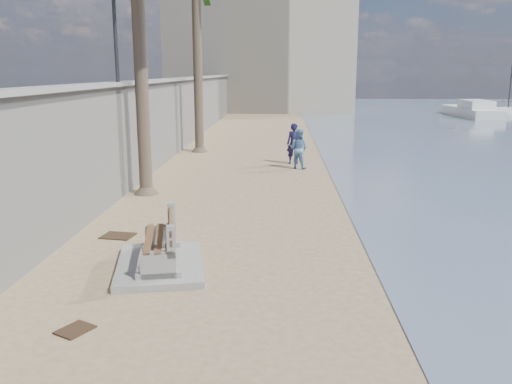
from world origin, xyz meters
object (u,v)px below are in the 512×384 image
object	(u,v)px
bench_far	(159,247)
person_b	(299,147)
yacht_far	(471,112)
sailboat_west	(508,110)
person_a	(294,141)

from	to	relation	value
bench_far	person_b	world-z (taller)	person_b
bench_far	person_b	bearing A→B (deg)	74.81
yacht_far	bench_far	bearing A→B (deg)	152.16
person_b	bench_far	bearing A→B (deg)	103.01
bench_far	sailboat_west	world-z (taller)	sailboat_west
person_b	sailboat_west	world-z (taller)	sailboat_west
bench_far	yacht_far	size ratio (longest dim) A/B	0.31
yacht_far	sailboat_west	world-z (taller)	sailboat_west
person_b	sailboat_west	xyz separation A→B (m)	(20.69, 30.30, -0.58)
bench_far	sailboat_west	distance (m)	48.41
person_a	person_b	distance (m)	1.17
bench_far	yacht_far	bearing A→B (deg)	63.54
yacht_far	sailboat_west	xyz separation A→B (m)	(4.50, 3.12, -0.02)
person_a	sailboat_west	distance (m)	35.85
person_a	yacht_far	bearing A→B (deg)	64.35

